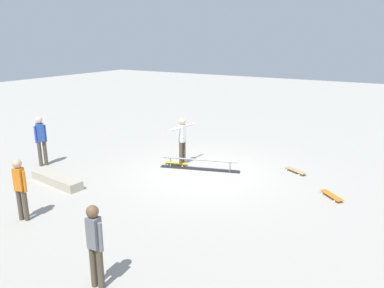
% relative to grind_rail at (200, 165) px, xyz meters
% --- Properties ---
extents(ground_plane, '(60.00, 60.00, 0.00)m').
position_rel_grind_rail_xyz_m(ground_plane, '(-0.25, 0.22, -0.15)').
color(ground_plane, '#ADA89E').
extents(grind_rail, '(2.63, 1.06, 0.36)m').
position_rel_grind_rail_xyz_m(grind_rail, '(0.00, 0.00, 0.00)').
color(grind_rail, black).
rests_on(grind_rail, ground_plane).
extents(skate_ledge, '(2.06, 0.67, 0.26)m').
position_rel_grind_rail_xyz_m(skate_ledge, '(3.03, 3.33, -0.02)').
color(skate_ledge, '#B2A893').
rests_on(skate_ledge, ground_plane).
extents(skater_main, '(0.23, 1.33, 1.64)m').
position_rel_grind_rail_xyz_m(skater_main, '(0.73, -0.07, 0.80)').
color(skater_main, brown).
rests_on(skater_main, ground_plane).
extents(skateboard_main, '(0.82, 0.39, 0.09)m').
position_rel_grind_rail_xyz_m(skateboard_main, '(0.91, 0.05, -0.08)').
color(skateboard_main, yellow).
rests_on(skateboard_main, ground_plane).
extents(bystander_grey_shirt, '(0.35, 0.21, 1.56)m').
position_rel_grind_rail_xyz_m(bystander_grey_shirt, '(-1.50, 6.19, 0.73)').
color(bystander_grey_shirt, brown).
rests_on(bystander_grey_shirt, ground_plane).
extents(bystander_blue_shirt, '(0.27, 0.38, 1.71)m').
position_rel_grind_rail_xyz_m(bystander_blue_shirt, '(4.79, 2.42, 0.81)').
color(bystander_blue_shirt, brown).
rests_on(bystander_blue_shirt, ground_plane).
extents(bystander_orange_shirt, '(0.35, 0.23, 1.53)m').
position_rel_grind_rail_xyz_m(bystander_orange_shirt, '(1.83, 5.28, 0.71)').
color(bystander_orange_shirt, brown).
rests_on(bystander_orange_shirt, ground_plane).
extents(loose_skateboard_natural, '(0.80, 0.57, 0.09)m').
position_rel_grind_rail_xyz_m(loose_skateboard_natural, '(-2.82, -1.33, -0.08)').
color(loose_skateboard_natural, tan).
rests_on(loose_skateboard_natural, ground_plane).
extents(loose_skateboard_orange, '(0.72, 0.70, 0.09)m').
position_rel_grind_rail_xyz_m(loose_skateboard_orange, '(-4.24, 0.13, -0.08)').
color(loose_skateboard_orange, orange).
rests_on(loose_skateboard_orange, ground_plane).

